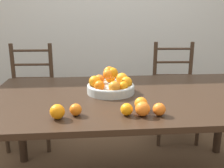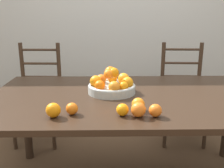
# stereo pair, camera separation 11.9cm
# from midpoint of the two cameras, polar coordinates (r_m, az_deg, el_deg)

# --- Properties ---
(wall_back) EXTENTS (8.00, 0.06, 2.60)m
(wall_back) POSITION_cam_midpoint_polar(r_m,az_deg,el_deg) (3.25, 3.30, 15.74)
(wall_back) COLOR beige
(wall_back) RESTS_ON ground_plane
(dining_table) EXTENTS (1.94, 1.08, 0.74)m
(dining_table) POSITION_cam_midpoint_polar(r_m,az_deg,el_deg) (1.80, 6.64, -4.73)
(dining_table) COLOR black
(dining_table) RESTS_ON ground_plane
(fruit_bowl) EXTENTS (0.33, 0.33, 0.18)m
(fruit_bowl) POSITION_cam_midpoint_polar(r_m,az_deg,el_deg) (1.80, 1.86, -0.24)
(fruit_bowl) COLOR #B2B7B2
(fruit_bowl) RESTS_ON dining_table
(orange_loose_0) EXTENTS (0.07, 0.07, 0.07)m
(orange_loose_0) POSITION_cam_midpoint_polar(r_m,az_deg,el_deg) (1.43, 11.80, -5.69)
(orange_loose_0) COLOR orange
(orange_loose_0) RESTS_ON dining_table
(orange_loose_1) EXTENTS (0.07, 0.07, 0.07)m
(orange_loose_1) POSITION_cam_midpoint_polar(r_m,az_deg,el_deg) (1.50, 8.00, -4.42)
(orange_loose_1) COLOR orange
(orange_loose_1) RESTS_ON dining_table
(orange_loose_2) EXTENTS (0.07, 0.07, 0.07)m
(orange_loose_2) POSITION_cam_midpoint_polar(r_m,az_deg,el_deg) (1.42, 4.71, -5.64)
(orange_loose_2) COLOR orange
(orange_loose_2) RESTS_ON dining_table
(orange_loose_3) EXTENTS (0.07, 0.07, 0.07)m
(orange_loose_3) POSITION_cam_midpoint_polar(r_m,az_deg,el_deg) (1.44, -6.37, -5.39)
(orange_loose_3) COLOR orange
(orange_loose_3) RESTS_ON dining_table
(orange_loose_4) EXTENTS (0.08, 0.08, 0.08)m
(orange_loose_4) POSITION_cam_midpoint_polar(r_m,az_deg,el_deg) (1.41, -10.32, -5.66)
(orange_loose_4) COLOR orange
(orange_loose_4) RESTS_ON dining_table
(orange_loose_5) EXTENTS (0.08, 0.08, 0.08)m
(orange_loose_5) POSITION_cam_midpoint_polar(r_m,az_deg,el_deg) (1.41, 8.19, -5.57)
(orange_loose_5) COLOR orange
(orange_loose_5) RESTS_ON dining_table
(chair_left) EXTENTS (0.44, 0.42, 0.98)m
(chair_left) POSITION_cam_midpoint_polar(r_m,az_deg,el_deg) (2.71, -14.53, -2.23)
(chair_left) COLOR #382619
(chair_left) RESTS_ON ground_plane
(chair_right) EXTENTS (0.45, 0.43, 0.98)m
(chair_right) POSITION_cam_midpoint_polar(r_m,az_deg,el_deg) (2.75, 16.27, -2.05)
(chair_right) COLOR #382619
(chair_right) RESTS_ON ground_plane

